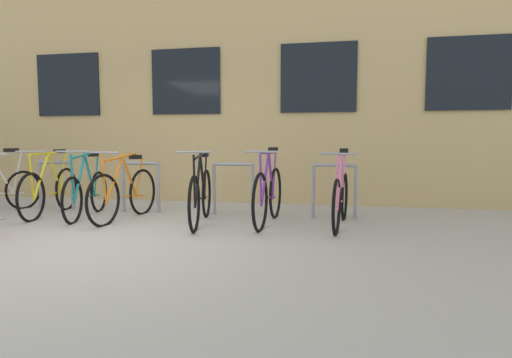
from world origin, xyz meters
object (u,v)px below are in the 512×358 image
Objects in this scene: bicycle_black at (201,195)px; bicycle_yellow at (50,190)px; bicycle_teal at (87,192)px; bicycle_orange at (125,193)px; bicycle_purple at (268,194)px; bicycle_pink at (341,197)px.

bicycle_black is 1.02× the size of bicycle_yellow.
bicycle_teal is (-1.82, 0.15, -0.02)m from bicycle_black.
bicycle_yellow is at bearing 175.48° from bicycle_teal.
bicycle_yellow reaches higher than bicycle_teal.
bicycle_teal is at bearing 172.56° from bicycle_orange.
bicycle_purple is (2.07, 0.09, 0.02)m from bicycle_orange.
bicycle_yellow is (-4.34, 0.05, 0.00)m from bicycle_pink.
bicycle_black is 2.47m from bicycle_yellow.
bicycle_teal is at bearing -179.94° from bicycle_pink.
bicycle_black is 1.07× the size of bicycle_teal.
bicycle_orange is at bearing -178.31° from bicycle_pink.
bicycle_pink is at bearing 1.69° from bicycle_orange.
bicycle_pink reaches higher than bicycle_teal.
bicycle_teal is (-2.73, -0.00, -0.03)m from bicycle_purple.
bicycle_teal is (-3.69, -0.00, -0.01)m from bicycle_pink.
bicycle_purple is (-0.96, 0.00, 0.02)m from bicycle_pink.
bicycle_pink is 1.88m from bicycle_black.
bicycle_orange is at bearing -7.44° from bicycle_teal.
bicycle_orange is at bearing -6.00° from bicycle_yellow.
bicycle_pink reaches higher than bicycle_yellow.
bicycle_pink is 1.01× the size of bicycle_orange.
bicycle_black is at bearing -4.71° from bicycle_teal.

